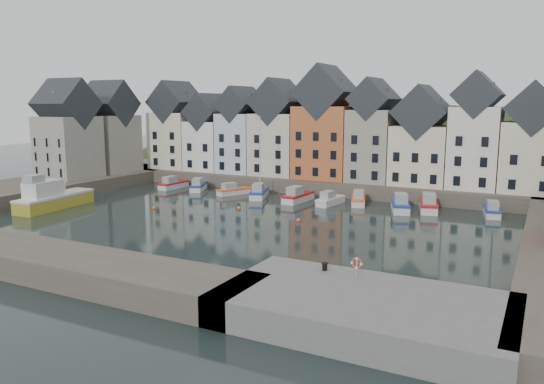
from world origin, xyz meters
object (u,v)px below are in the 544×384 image
Objects in this scene: boat_a at (173,184)px; mooring_bollard at (325,266)px; boat_d at (259,192)px; large_vessel at (52,198)px; life_ring_post at (357,264)px.

mooring_bollard reaches higher than boat_a.
mooring_bollard is (40.57, -34.40, 1.63)m from boat_a.
large_vessel is (-20.03, -20.04, 0.63)m from boat_d.
life_ring_post is at bearing -1.74° from mooring_bollard.
mooring_bollard is (23.85, -33.35, 1.52)m from boat_d.
boat_d is 1.03× the size of large_vessel.
large_vessel is (-3.31, -21.10, 0.74)m from boat_a.
large_vessel is 9.11× the size of life_ring_post.
boat_a is 53.21m from mooring_bollard.
mooring_bollard is at bearing -22.97° from large_vessel.
large_vessel is 48.19m from life_ring_post.
life_ring_post is at bearing -37.60° from boat_a.
boat_a is at bearing 141.25° from life_ring_post.
large_vessel reaches higher than boat_a.
boat_a is 21.37m from large_vessel.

